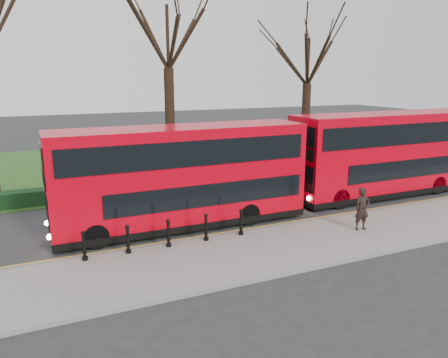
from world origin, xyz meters
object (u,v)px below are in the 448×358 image
bollard_row (168,233)px  bus_lead (182,177)px  bus_rear (387,154)px  pedestrian (362,209)px

bollard_row → bus_lead: bus_lead is taller
bollard_row → bus_rear: bus_rear is taller
bus_lead → bus_rear: (11.58, 0.32, 0.06)m
bus_rear → bollard_row: bearing=-168.5°
bus_rear → pedestrian: (-5.22, -4.13, -1.18)m
bollard_row → pedestrian: 7.86m
bollard_row → bus_rear: 13.29m
bollard_row → bus_rear: size_ratio=0.56×
bus_lead → bus_rear: 11.59m
bus_rear → bus_lead: bearing=-178.4°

